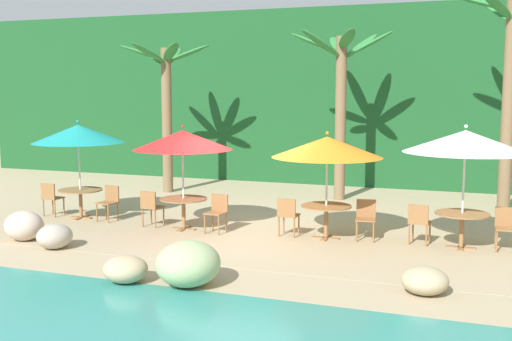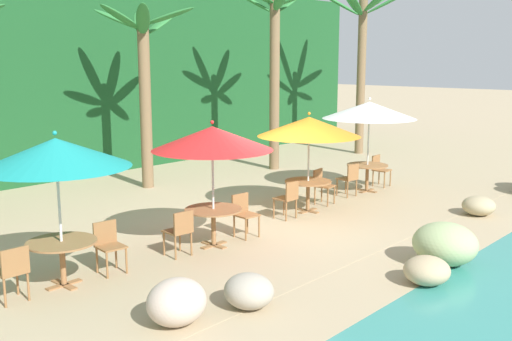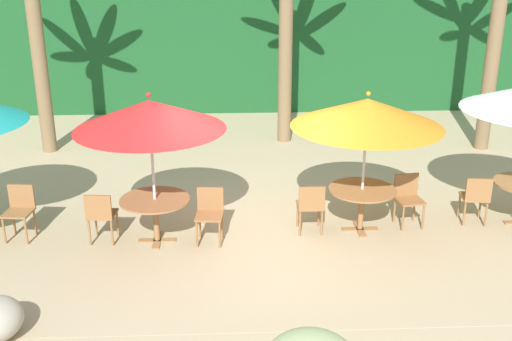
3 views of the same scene
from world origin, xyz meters
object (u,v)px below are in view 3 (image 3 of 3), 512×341
(chair_red_seaward, at_px, (210,211))
(chair_orange_inland, at_px, (311,205))
(chair_teal_seaward, at_px, (20,208))
(umbrella_red, at_px, (150,115))
(chair_orange_seaward, at_px, (408,196))
(chair_white_inland, at_px, (476,196))
(dining_table_red, at_px, (155,206))
(umbrella_orange, at_px, (367,113))
(dining_table_orange, at_px, (362,196))
(chair_red_inland, at_px, (101,214))
(palm_tree_nearest, at_px, (33,4))

(chair_red_seaward, xyz_separation_m, chair_orange_inland, (1.63, 0.16, 0.00))
(chair_teal_seaward, height_order, umbrella_red, umbrella_red)
(chair_orange_seaward, height_order, chair_white_inland, same)
(chair_teal_seaward, bearing_deg, chair_red_seaward, -4.95)
(dining_table_red, distance_m, umbrella_orange, 3.63)
(chair_teal_seaward, relative_size, dining_table_orange, 0.79)
(chair_teal_seaward, xyz_separation_m, umbrella_red, (2.19, -0.27, 1.59))
(chair_orange_seaward, bearing_deg, chair_white_inland, -3.72)
(chair_orange_inland, bearing_deg, dining_table_orange, 6.20)
(dining_table_orange, relative_size, chair_orange_inland, 1.26)
(umbrella_red, height_order, chair_orange_seaward, umbrella_red)
(umbrella_orange, distance_m, chair_white_inland, 2.48)
(chair_orange_inland, bearing_deg, chair_red_seaward, -174.39)
(umbrella_orange, xyz_separation_m, chair_orange_seaward, (0.83, 0.21, -1.50))
(chair_teal_seaward, height_order, dining_table_orange, chair_teal_seaward)
(chair_teal_seaward, distance_m, chair_white_inland, 7.49)
(umbrella_red, xyz_separation_m, chair_white_inland, (5.30, 0.39, -1.59))
(dining_table_red, height_order, chair_white_inland, chair_white_inland)
(chair_white_inland, bearing_deg, chair_teal_seaward, -179.06)
(dining_table_orange, bearing_deg, umbrella_orange, -172.87)
(chair_teal_seaward, height_order, chair_red_inland, same)
(chair_teal_seaward, relative_size, chair_orange_inland, 1.00)
(dining_table_red, distance_m, dining_table_orange, 3.34)
(chair_teal_seaward, relative_size, chair_red_seaward, 1.00)
(chair_red_seaward, distance_m, umbrella_orange, 2.91)
(umbrella_orange, height_order, chair_orange_seaward, umbrella_orange)
(chair_red_seaward, distance_m, chair_orange_inland, 1.64)
(dining_table_orange, relative_size, palm_tree_nearest, 0.23)
(chair_red_seaward, bearing_deg, chair_orange_seaward, 7.92)
(dining_table_red, relative_size, chair_red_seaward, 1.26)
(chair_teal_seaward, height_order, palm_tree_nearest, palm_tree_nearest)
(chair_red_inland, bearing_deg, chair_red_seaward, 0.96)
(dining_table_red, xyz_separation_m, chair_red_inland, (-0.85, -0.02, -0.10))
(dining_table_orange, bearing_deg, dining_table_red, -175.53)
(dining_table_orange, bearing_deg, chair_orange_inland, -173.80)
(chair_red_seaward, relative_size, dining_table_orange, 0.79)
(chair_orange_seaward, xyz_separation_m, chair_orange_inland, (-1.68, -0.30, 0.00))
(chair_red_inland, distance_m, chair_orange_seaward, 5.04)
(chair_red_inland, relative_size, chair_white_inland, 1.00)
(chair_red_seaward, height_order, chair_orange_seaward, same)
(chair_orange_inland, bearing_deg, umbrella_red, -176.12)
(chair_red_seaward, distance_m, chair_orange_seaward, 3.34)
(chair_teal_seaward, bearing_deg, palm_tree_nearest, 99.38)
(chair_teal_seaward, distance_m, chair_red_seaward, 3.06)
(chair_teal_seaward, bearing_deg, dining_table_orange, -0.12)
(umbrella_orange, bearing_deg, dining_table_red, -175.53)
(chair_white_inland, relative_size, palm_tree_nearest, 0.19)
(umbrella_red, distance_m, chair_red_seaward, 1.80)
(umbrella_red, bearing_deg, palm_tree_nearest, 121.69)
(umbrella_red, height_order, dining_table_orange, umbrella_red)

